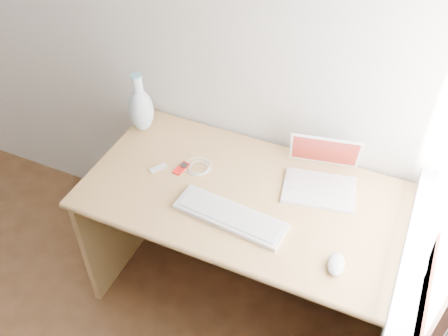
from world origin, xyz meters
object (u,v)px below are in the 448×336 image
at_px(desk, 257,216).
at_px(external_keyboard, 230,216).
at_px(laptop, 323,177).
at_px(vase, 141,108).

height_order(desk, external_keyboard, external_keyboard).
relative_size(laptop, vase, 1.10).
distance_m(desk, external_keyboard, 0.32).
height_order(external_keyboard, vase, vase).
bearing_deg(vase, laptop, -1.36).
bearing_deg(laptop, vase, 167.38).
bearing_deg(vase, external_keyboard, -29.89).
xyz_separation_m(desk, vase, (-0.64, 0.12, 0.33)).
xyz_separation_m(external_keyboard, vase, (-0.60, 0.35, 0.11)).
bearing_deg(desk, external_keyboard, -98.59).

